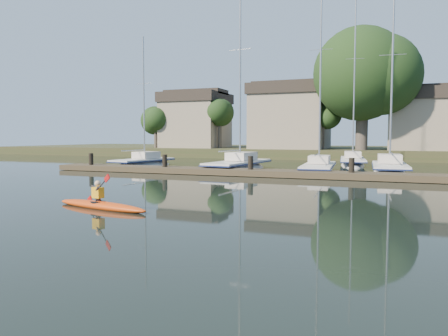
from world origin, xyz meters
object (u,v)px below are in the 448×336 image
at_px(sailboat_0, 143,169).
at_px(sailboat_3, 389,177).
at_px(sailboat_2, 319,175).
at_px(sailboat_1, 239,173).
at_px(dock, 299,174).
at_px(kayak, 100,204).
at_px(sailboat_6, 353,167).

xyz_separation_m(sailboat_0, sailboat_3, (18.58, 0.00, -0.01)).
bearing_deg(sailboat_2, sailboat_0, 171.49).
xyz_separation_m(sailboat_1, sailboat_2, (5.66, 0.01, 0.03)).
bearing_deg(sailboat_3, sailboat_1, -177.82).
bearing_deg(dock, kayak, -106.04).
xyz_separation_m(sailboat_1, sailboat_6, (7.07, 8.54, 0.02)).
height_order(dock, sailboat_2, sailboat_2).
relative_size(kayak, dock, 0.12).
height_order(sailboat_3, sailboat_6, sailboat_6).
height_order(sailboat_0, sailboat_6, sailboat_6).
bearing_deg(dock, sailboat_0, 160.95).
relative_size(dock, sailboat_6, 2.25).
relative_size(sailboat_1, sailboat_2, 1.06).
height_order(sailboat_0, sailboat_1, sailboat_1).
height_order(dock, sailboat_0, sailboat_0).
xyz_separation_m(kayak, dock, (3.89, 13.52, 0.05)).
distance_m(dock, sailboat_2, 3.80).
height_order(dock, sailboat_6, sailboat_6).
distance_m(dock, sailboat_0, 14.42).
bearing_deg(dock, sailboat_2, 81.69).
bearing_deg(sailboat_6, sailboat_3, -74.75).
relative_size(sailboat_0, sailboat_2, 0.83).
bearing_deg(sailboat_6, sailboat_2, -105.78).
height_order(sailboat_2, sailboat_6, sailboat_6).
distance_m(sailboat_2, sailboat_3, 4.51).
height_order(sailboat_2, sailboat_3, sailboat_2).
xyz_separation_m(kayak, sailboat_2, (4.43, 17.26, -0.33)).
relative_size(sailboat_1, sailboat_6, 0.97).
xyz_separation_m(kayak, sailboat_1, (-1.23, 17.24, -0.36)).
bearing_deg(sailboat_0, sailboat_6, 33.14).
distance_m(kayak, sailboat_2, 17.82).
xyz_separation_m(kayak, sailboat_6, (5.85, 25.78, -0.33)).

